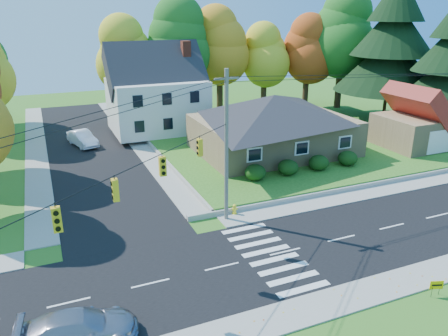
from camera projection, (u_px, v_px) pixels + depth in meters
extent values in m
plane|color=#3D7923|center=(285.00, 252.00, 25.41)|extent=(120.00, 120.00, 0.00)
cube|color=black|center=(285.00, 252.00, 25.41)|extent=(90.00, 8.00, 0.02)
cube|color=black|center=(88.00, 147.00, 44.94)|extent=(8.00, 44.00, 0.02)
cube|color=#9C9A90|center=(248.00, 216.00, 29.72)|extent=(90.00, 2.00, 0.08)
cube|color=#9C9A90|center=(338.00, 301.00, 21.08)|extent=(90.00, 2.00, 0.08)
cube|color=#3D7923|center=(290.00, 135.00, 48.28)|extent=(30.00, 30.00, 0.50)
cube|color=tan|center=(273.00, 135.00, 41.48)|extent=(14.00, 10.00, 3.20)
pyramid|color=#26262B|center=(274.00, 107.00, 40.56)|extent=(14.60, 10.60, 2.20)
cube|color=silver|center=(157.00, 105.00, 48.50)|extent=(10.00, 8.00, 5.60)
pyramid|color=#26262B|center=(156.00, 69.00, 47.13)|extent=(10.40, 8.40, 2.40)
cube|color=brown|center=(187.00, 85.00, 49.10)|extent=(0.90, 0.90, 9.60)
cube|color=tan|center=(417.00, 131.00, 43.21)|extent=(7.00, 6.00, 3.00)
pyramid|color=maroon|center=(420.00, 108.00, 42.43)|extent=(7.30, 6.30, 1.60)
cube|color=silver|center=(441.00, 142.00, 40.68)|extent=(3.20, 0.10, 2.20)
ellipsoid|color=#163A10|center=(255.00, 172.00, 34.60)|extent=(1.70, 1.70, 1.27)
ellipsoid|color=#163A10|center=(288.00, 167.00, 35.71)|extent=(1.70, 1.70, 1.27)
ellipsoid|color=#163A10|center=(319.00, 163.00, 36.81)|extent=(1.70, 1.70, 1.27)
ellipsoid|color=#163A10|center=(348.00, 158.00, 37.92)|extent=(1.70, 1.70, 1.27)
cylinder|color=#666059|center=(226.00, 149.00, 27.65)|extent=(0.26, 0.26, 10.00)
cube|color=#666059|center=(227.00, 79.00, 26.15)|extent=(1.60, 0.12, 0.12)
cube|color=gold|center=(57.00, 219.00, 16.19)|extent=(0.34, 0.26, 1.00)
cube|color=gold|center=(115.00, 190.00, 18.84)|extent=(0.26, 0.34, 1.00)
cube|color=gold|center=(163.00, 166.00, 21.70)|extent=(0.34, 0.26, 1.00)
cube|color=gold|center=(200.00, 147.00, 24.67)|extent=(0.26, 0.34, 1.00)
cylinder|color=black|center=(142.00, 163.00, 20.21)|extent=(13.02, 10.43, 0.04)
cylinder|color=#3F2A19|center=(129.00, 98.00, 52.98)|extent=(0.80, 0.80, 5.40)
sphere|color=gold|center=(126.00, 65.00, 51.65)|extent=(6.72, 6.72, 6.72)
sphere|color=gold|center=(125.00, 51.00, 51.08)|extent=(5.91, 5.91, 5.91)
sphere|color=gold|center=(124.00, 36.00, 50.50)|extent=(5.11, 5.11, 5.11)
cylinder|color=#3F2A19|center=(178.00, 92.00, 54.17)|extent=(0.86, 0.86, 6.30)
sphere|color=#236A1F|center=(177.00, 54.00, 52.62)|extent=(7.84, 7.84, 7.84)
sphere|color=#236A1F|center=(176.00, 38.00, 51.95)|extent=(6.90, 6.90, 6.90)
sphere|color=#236A1F|center=(176.00, 20.00, 51.28)|extent=(5.96, 5.96, 5.96)
cylinder|color=#3F2A19|center=(220.00, 89.00, 57.33)|extent=(0.83, 0.83, 5.85)
sphere|color=orange|center=(220.00, 56.00, 55.88)|extent=(7.28, 7.28, 7.28)
sphere|color=orange|center=(220.00, 42.00, 55.26)|extent=(6.41, 6.41, 6.41)
sphere|color=orange|center=(220.00, 27.00, 54.64)|extent=(5.53, 5.53, 5.53)
cylinder|color=#3F2A19|center=(264.00, 91.00, 58.83)|extent=(0.77, 0.77, 4.95)
sphere|color=gold|center=(264.00, 64.00, 57.61)|extent=(6.16, 6.16, 6.16)
sphere|color=gold|center=(265.00, 52.00, 57.08)|extent=(5.42, 5.42, 5.42)
sphere|color=gold|center=(265.00, 40.00, 56.55)|extent=(4.68, 4.68, 4.68)
cylinder|color=#3F2A19|center=(306.00, 87.00, 60.10)|extent=(0.80, 0.80, 5.40)
sphere|color=#B04416|center=(307.00, 58.00, 58.76)|extent=(6.72, 6.72, 6.72)
sphere|color=#B04416|center=(308.00, 46.00, 58.19)|extent=(5.91, 5.91, 5.91)
sphere|color=#B04416|center=(309.00, 32.00, 57.62)|extent=(5.11, 5.11, 5.11)
cylinder|color=#3F2A19|center=(339.00, 83.00, 59.61)|extent=(0.89, 0.89, 6.75)
sphere|color=#236A1F|center=(342.00, 46.00, 57.95)|extent=(8.40, 8.40, 8.40)
sphere|color=#236A1F|center=(344.00, 29.00, 57.23)|extent=(7.39, 7.39, 7.39)
sphere|color=#236A1F|center=(345.00, 12.00, 56.51)|extent=(6.38, 6.38, 6.38)
cylinder|color=#3F2A19|center=(384.00, 108.00, 53.72)|extent=(0.40, 0.40, 2.88)
cone|color=black|center=(390.00, 62.00, 51.86)|extent=(12.80, 12.80, 6.72)
cone|color=black|center=(394.00, 29.00, 50.55)|extent=(9.60, 9.60, 6.08)
cylinder|color=#3F2A19|center=(444.00, 123.00, 47.23)|extent=(0.40, 0.40, 2.52)
imported|color=#9B99A8|center=(79.00, 328.00, 18.29)|extent=(5.07, 2.54, 1.41)
imported|color=silver|center=(82.00, 138.00, 44.98)|extent=(2.89, 4.98, 1.55)
cylinder|color=yellow|center=(235.00, 214.00, 30.02)|extent=(0.35, 0.35, 0.10)
cylinder|color=yellow|center=(235.00, 210.00, 29.92)|extent=(0.23, 0.23, 0.53)
sphere|color=yellow|center=(235.00, 206.00, 29.81)|extent=(0.25, 0.25, 0.25)
cylinder|color=yellow|center=(235.00, 209.00, 29.88)|extent=(0.45, 0.27, 0.12)
cylinder|color=black|center=(432.00, 292.00, 21.33)|extent=(0.02, 0.02, 0.57)
cylinder|color=black|center=(439.00, 290.00, 21.51)|extent=(0.02, 0.02, 0.57)
cube|color=#FCC600|center=(437.00, 285.00, 21.30)|extent=(0.65, 0.25, 0.45)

